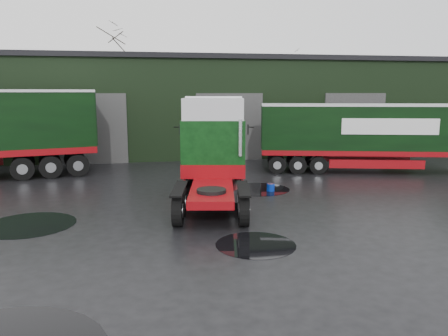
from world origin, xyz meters
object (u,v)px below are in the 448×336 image
Objects in this scene: tree_back_a at (111,84)px; wash_bucket at (271,188)px; hero_tractor at (212,154)px; lorry_right at (362,138)px; tree_back_b at (279,95)px; warehouse at (214,105)px.

wash_bucket is at bearing -71.75° from tree_back_a.
hero_tractor reaches higher than lorry_right.
wash_bucket is at bearing -107.76° from tree_back_b.
hero_tractor is 10.40m from lorry_right.
tree_back_b is (8.00, 10.00, 0.59)m from warehouse.
tree_back_b is at bearing 51.34° from warehouse.
warehouse is at bearing -137.26° from lorry_right.
tree_back_a is 16.03m from tree_back_b.
warehouse is 98.43× the size of wash_bucket.
wash_bucket is (-5.88, -3.61, -1.60)m from lorry_right.
tree_back_a is (-8.00, 10.00, 1.59)m from warehouse.
warehouse is at bearing -51.34° from tree_back_a.
tree_back_b is (10.65, 26.77, 1.80)m from hero_tractor.
tree_back_b is at bearing -171.31° from lorry_right.
tree_back_b is (2.00, 21.00, 1.99)m from lorry_right.
hero_tractor is at bearing -42.18° from lorry_right.
warehouse is at bearing 90.46° from wash_bucket.
tree_back_b is at bearing 72.24° from wash_bucket.
lorry_right is at bearing -56.31° from tree_back_a.
tree_back_b reaches higher than hero_tractor.
tree_back_a reaches higher than wash_bucket.
tree_back_b is (7.88, 24.61, 3.60)m from wash_bucket.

